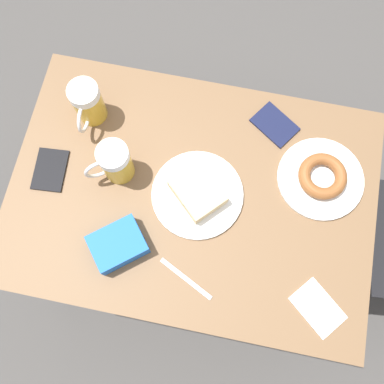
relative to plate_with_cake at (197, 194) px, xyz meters
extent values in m
plane|color=#474442|center=(0.00, -0.02, -0.73)|extent=(8.00, 8.00, 0.00)
cube|color=brown|center=(0.00, -0.02, -0.03)|extent=(0.72, 1.04, 0.03)
cylinder|color=black|center=(-0.32, -0.49, -0.39)|extent=(0.04, 0.04, 0.69)
cylinder|color=black|center=(0.32, -0.49, -0.39)|extent=(0.04, 0.04, 0.69)
cylinder|color=black|center=(-0.32, 0.46, -0.39)|extent=(0.04, 0.04, 0.69)
cylinder|color=black|center=(0.32, 0.46, -0.39)|extent=(0.04, 0.04, 0.69)
cylinder|color=black|center=(-0.23, 0.59, -0.51)|extent=(0.03, 0.03, 0.45)
cylinder|color=black|center=(0.12, 0.63, -0.51)|extent=(0.03, 0.03, 0.45)
cylinder|color=white|center=(0.00, 0.00, -0.01)|extent=(0.26, 0.26, 0.01)
cube|color=#D1B27F|center=(0.00, 0.00, 0.01)|extent=(0.17, 0.17, 0.04)
cylinder|color=white|center=(-0.12, 0.33, -0.01)|extent=(0.25, 0.25, 0.01)
torus|color=brown|center=(-0.12, 0.33, 0.01)|extent=(0.14, 0.14, 0.03)
cylinder|color=gold|center=(-0.03, -0.23, 0.04)|extent=(0.08, 0.08, 0.11)
cylinder|color=white|center=(-0.03, -0.23, 0.11)|extent=(0.09, 0.09, 0.03)
torus|color=silver|center=(0.00, -0.27, 0.05)|extent=(0.06, 0.08, 0.09)
cylinder|color=gold|center=(-0.19, -0.35, 0.04)|extent=(0.08, 0.08, 0.11)
cylinder|color=white|center=(-0.19, -0.35, 0.11)|extent=(0.09, 0.09, 0.03)
torus|color=silver|center=(-0.14, -0.35, 0.05)|extent=(0.09, 0.01, 0.09)
cube|color=white|center=(0.24, 0.37, -0.02)|extent=(0.15, 0.16, 0.00)
cube|color=silver|center=(0.23, 0.02, -0.02)|extent=(0.08, 0.16, 0.00)
cube|color=black|center=(0.01, -0.43, -0.01)|extent=(0.13, 0.10, 0.01)
cube|color=#141938|center=(-0.26, 0.18, -0.01)|extent=(0.14, 0.15, 0.01)
cube|color=blue|center=(0.18, -0.18, 0.01)|extent=(0.17, 0.17, 0.06)
camera|label=1|loc=(0.32, 0.05, 1.14)|focal=40.00mm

